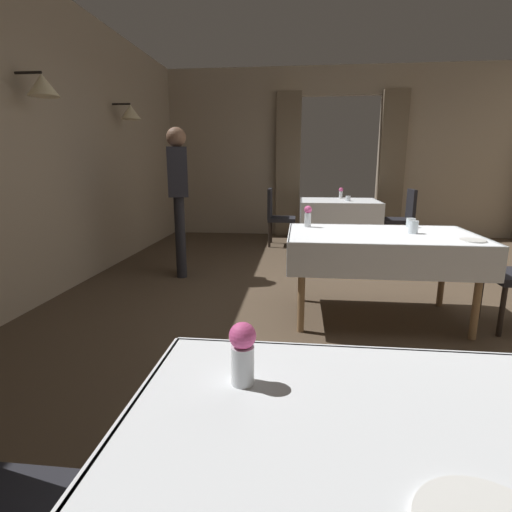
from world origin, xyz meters
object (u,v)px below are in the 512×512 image
at_px(chair_far_right, 403,216).
at_px(flower_vase_near, 243,351).
at_px(flower_vase_mid, 308,216).
at_px(flower_vase_far, 341,192).
at_px(plate_mid_c, 473,240).
at_px(dining_table_far, 339,207).
at_px(chair_far_left, 277,214).
at_px(glass_mid_b, 413,227).
at_px(person_waiter_by_doorway, 178,190).
at_px(dining_table_mid, 381,243).
at_px(glass_far_b, 348,198).
at_px(dining_table_near, 482,506).
at_px(glass_mid_d, 411,223).

height_order(chair_far_right, flower_vase_near, chair_far_right).
bearing_deg(flower_vase_mid, flower_vase_far, 79.22).
distance_m(plate_mid_c, flower_vase_far, 3.84).
bearing_deg(dining_table_far, chair_far_left, -177.95).
xyz_separation_m(flower_vase_mid, plate_mid_c, (1.22, -0.56, -0.10)).
height_order(glass_mid_b, person_waiter_by_doorway, person_waiter_by_doorway).
relative_size(dining_table_mid, flower_vase_near, 9.14).
height_order(chair_far_right, glass_mid_b, chair_far_right).
distance_m(chair_far_right, glass_far_b, 0.93).
bearing_deg(dining_table_far, flower_vase_mid, -101.06).
height_order(dining_table_mid, chair_far_left, chair_far_left).
relative_size(flower_vase_near, person_waiter_by_doorway, 0.10).
bearing_deg(flower_vase_near, chair_far_left, 92.33).
bearing_deg(dining_table_far, dining_table_near, -92.67).
xyz_separation_m(chair_far_left, person_waiter_by_doorway, (-1.04, -1.96, 0.51)).
height_order(glass_mid_b, glass_far_b, glass_mid_b).
xyz_separation_m(glass_mid_b, glass_mid_d, (0.07, 0.33, -0.01)).
bearing_deg(flower_vase_mid, glass_mid_d, 4.63).
relative_size(flower_vase_near, glass_mid_d, 2.00).
height_order(dining_table_near, flower_vase_mid, flower_vase_mid).
xyz_separation_m(dining_table_mid, plate_mid_c, (0.61, -0.29, 0.09)).
distance_m(chair_far_left, flower_vase_mid, 2.89).
distance_m(dining_table_mid, chair_far_right, 3.28).
relative_size(flower_vase_mid, plate_mid_c, 1.05).
bearing_deg(glass_mid_d, dining_table_near, -102.05).
distance_m(flower_vase_near, flower_vase_mid, 2.71).
relative_size(dining_table_near, person_waiter_by_doorway, 0.89).
xyz_separation_m(chair_far_right, flower_vase_far, (-0.95, 0.36, 0.33)).
bearing_deg(chair_far_right, person_waiter_by_doorway, -146.75).
distance_m(dining_table_far, flower_vase_mid, 2.93).
height_order(plate_mid_c, glass_mid_d, glass_mid_d).
xyz_separation_m(dining_table_mid, chair_far_left, (-1.05, 3.10, -0.15)).
bearing_deg(dining_table_mid, glass_mid_b, 3.32).
bearing_deg(person_waiter_by_doorway, flower_vase_mid, -30.61).
relative_size(glass_mid_d, person_waiter_by_doorway, 0.05).
relative_size(dining_table_far, flower_vase_near, 7.28).
bearing_deg(person_waiter_by_doorway, dining_table_near, -65.12).
relative_size(plate_mid_c, glass_mid_d, 2.20).
xyz_separation_m(glass_mid_b, glass_far_b, (-0.19, 2.99, -0.01)).
bearing_deg(plate_mid_c, dining_table_mid, 154.64).
bearing_deg(flower_vase_near, flower_vase_far, 82.02).
bearing_deg(dining_table_near, chair_far_left, 97.22).
bearing_deg(chair_far_right, dining_table_mid, -106.88).
bearing_deg(chair_far_left, flower_vase_near, -87.67).
bearing_deg(glass_mid_b, glass_far_b, 93.58).
distance_m(glass_mid_d, person_waiter_by_doorway, 2.55).
bearing_deg(person_waiter_by_doorway, dining_table_far, 44.40).
bearing_deg(flower_vase_mid, chair_far_left, 98.85).
height_order(chair_far_left, plate_mid_c, chair_far_left).
relative_size(dining_table_far, flower_vase_far, 6.81).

